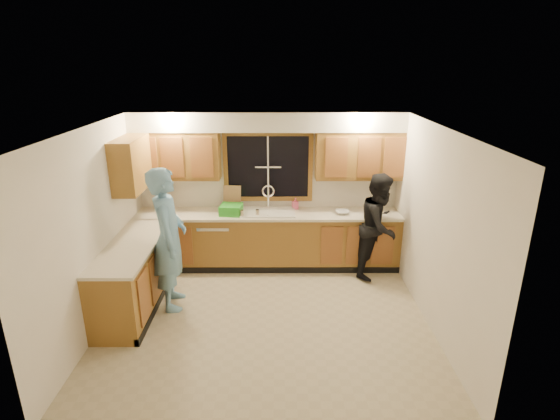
# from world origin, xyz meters

# --- Properties ---
(floor) EXTENTS (4.20, 4.20, 0.00)m
(floor) POSITION_xyz_m (0.00, 0.00, 0.00)
(floor) COLOR #BDB191
(floor) RESTS_ON ground
(ceiling) EXTENTS (4.20, 4.20, 0.00)m
(ceiling) POSITION_xyz_m (0.00, 0.00, 2.50)
(ceiling) COLOR silver
(wall_back) EXTENTS (4.20, 0.00, 4.20)m
(wall_back) POSITION_xyz_m (0.00, 1.90, 1.25)
(wall_back) COLOR white
(wall_back) RESTS_ON ground
(wall_left) EXTENTS (0.00, 3.80, 3.80)m
(wall_left) POSITION_xyz_m (-2.10, 0.00, 1.25)
(wall_left) COLOR white
(wall_left) RESTS_ON ground
(wall_right) EXTENTS (0.00, 3.80, 3.80)m
(wall_right) POSITION_xyz_m (2.10, 0.00, 1.25)
(wall_right) COLOR white
(wall_right) RESTS_ON ground
(base_cabinets_back) EXTENTS (4.20, 0.60, 0.88)m
(base_cabinets_back) POSITION_xyz_m (0.00, 1.60, 0.44)
(base_cabinets_back) COLOR olive
(base_cabinets_back) RESTS_ON ground
(base_cabinets_left) EXTENTS (0.60, 1.90, 0.88)m
(base_cabinets_left) POSITION_xyz_m (-1.80, 0.35, 0.44)
(base_cabinets_left) COLOR olive
(base_cabinets_left) RESTS_ON ground
(countertop_back) EXTENTS (4.20, 0.63, 0.04)m
(countertop_back) POSITION_xyz_m (0.00, 1.58, 0.90)
(countertop_back) COLOR beige
(countertop_back) RESTS_ON base_cabinets_back
(countertop_left) EXTENTS (0.63, 1.90, 0.04)m
(countertop_left) POSITION_xyz_m (-1.79, 0.35, 0.90)
(countertop_left) COLOR beige
(countertop_left) RESTS_ON base_cabinets_left
(upper_cabinets_left) EXTENTS (1.35, 0.33, 0.75)m
(upper_cabinets_left) POSITION_xyz_m (-1.43, 1.73, 1.83)
(upper_cabinets_left) COLOR olive
(upper_cabinets_left) RESTS_ON wall_back
(upper_cabinets_right) EXTENTS (1.35, 0.33, 0.75)m
(upper_cabinets_right) POSITION_xyz_m (1.43, 1.73, 1.83)
(upper_cabinets_right) COLOR olive
(upper_cabinets_right) RESTS_ON wall_back
(upper_cabinets_return) EXTENTS (0.33, 0.90, 0.75)m
(upper_cabinets_return) POSITION_xyz_m (-1.94, 1.12, 1.83)
(upper_cabinets_return) COLOR olive
(upper_cabinets_return) RESTS_ON wall_left
(soffit) EXTENTS (4.20, 0.35, 0.30)m
(soffit) POSITION_xyz_m (0.00, 1.72, 2.35)
(soffit) COLOR silver
(soffit) RESTS_ON wall_back
(window_frame) EXTENTS (1.44, 0.03, 1.14)m
(window_frame) POSITION_xyz_m (0.00, 1.89, 1.60)
(window_frame) COLOR black
(window_frame) RESTS_ON wall_back
(sink) EXTENTS (0.86, 0.52, 0.57)m
(sink) POSITION_xyz_m (0.00, 1.60, 0.86)
(sink) COLOR white
(sink) RESTS_ON countertop_back
(dishwasher) EXTENTS (0.60, 0.56, 0.82)m
(dishwasher) POSITION_xyz_m (-0.85, 1.59, 0.41)
(dishwasher) COLOR white
(dishwasher) RESTS_ON floor
(stove) EXTENTS (0.58, 0.75, 0.90)m
(stove) POSITION_xyz_m (-1.80, -0.22, 0.45)
(stove) COLOR white
(stove) RESTS_ON floor
(man) EXTENTS (0.57, 0.77, 1.96)m
(man) POSITION_xyz_m (-1.29, 0.38, 0.98)
(man) COLOR #6DA4CE
(man) RESTS_ON floor
(woman) EXTENTS (0.97, 1.01, 1.64)m
(woman) POSITION_xyz_m (1.72, 1.27, 0.82)
(woman) COLOR black
(woman) RESTS_ON floor
(knife_block) EXTENTS (0.15, 0.15, 0.21)m
(knife_block) POSITION_xyz_m (-1.65, 1.68, 1.03)
(knife_block) COLOR #975A29
(knife_block) RESTS_ON countertop_back
(cutting_board) EXTENTS (0.30, 0.13, 0.38)m
(cutting_board) POSITION_xyz_m (-0.59, 1.82, 1.11)
(cutting_board) COLOR tan
(cutting_board) RESTS_ON countertop_back
(dish_crate) EXTENTS (0.37, 0.35, 0.15)m
(dish_crate) POSITION_xyz_m (-0.58, 1.53, 1.00)
(dish_crate) COLOR green
(dish_crate) RESTS_ON countertop_back
(soap_bottle) EXTENTS (0.11, 0.11, 0.19)m
(soap_bottle) POSITION_xyz_m (0.44, 1.79, 1.01)
(soap_bottle) COLOR #FC608D
(soap_bottle) RESTS_ON countertop_back
(bowl) EXTENTS (0.22, 0.22, 0.05)m
(bowl) POSITION_xyz_m (1.18, 1.55, 0.95)
(bowl) COLOR silver
(bowl) RESTS_ON countertop_back
(can_left) EXTENTS (0.07, 0.07, 0.11)m
(can_left) POSITION_xyz_m (-0.41, 1.40, 0.98)
(can_left) COLOR beige
(can_left) RESTS_ON countertop_back
(can_right) EXTENTS (0.08, 0.08, 0.11)m
(can_right) POSITION_xyz_m (-0.16, 1.44, 0.97)
(can_right) COLOR beige
(can_right) RESTS_ON countertop_back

